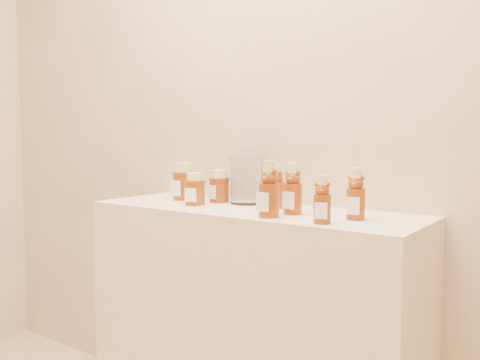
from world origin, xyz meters
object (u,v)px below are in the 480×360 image
Objects in this scene: bear_bottle_front_left at (269,185)px; glass_canister at (247,177)px; honey_jar_left at (184,182)px; bear_bottle_back_left at (276,183)px; display_table at (250,334)px.

bear_bottle_front_left is 0.32m from glass_canister.
honey_jar_left is at bearing 164.18° from bear_bottle_front_left.
display_table is at bearing -123.24° from bear_bottle_back_left.
bear_bottle_back_left is at bearing 118.41° from bear_bottle_front_left.
display_table is at bearing 144.44° from bear_bottle_front_left.
bear_bottle_back_left is 0.42m from honey_jar_left.
bear_bottle_front_left is at bearing -38.69° from display_table.
honey_jar_left is at bearing -170.10° from glass_canister.
honey_jar_left is (-0.51, 0.17, -0.03)m from bear_bottle_front_left.
display_table is 5.98× the size of glass_canister.
bear_bottle_front_left reaches higher than honey_jar_left.
bear_bottle_back_left is 0.88× the size of bear_bottle_front_left.
display_table is 0.54m from bear_bottle_back_left.
display_table is at bearing -1.41° from honey_jar_left.
bear_bottle_back_left is 1.20× the size of honey_jar_left.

